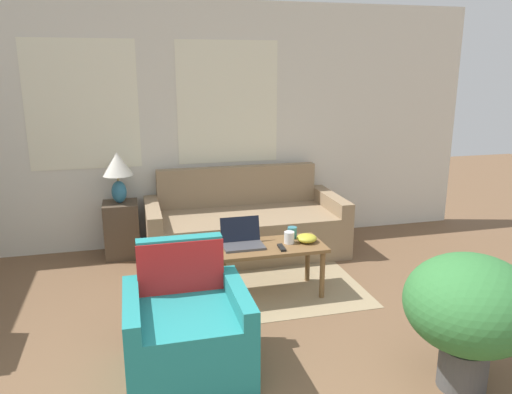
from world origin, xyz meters
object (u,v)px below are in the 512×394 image
at_px(laptop, 242,240).
at_px(table_lamp, 117,169).
at_px(couch, 244,227).
at_px(armchair, 187,332).
at_px(potted_plant, 470,308).
at_px(cup_yellow, 292,233).
at_px(tv_remote, 282,248).
at_px(snack_bowl, 307,238).
at_px(coffee_table, 268,252).
at_px(cup_navy, 289,238).

bearing_deg(laptop, table_lamp, 129.87).
distance_m(couch, laptop, 1.08).
distance_m(armchair, potted_plant, 1.75).
relative_size(couch, cup_yellow, 20.17).
height_order(table_lamp, tv_remote, table_lamp).
xyz_separation_m(armchair, table_lamp, (-0.41, 2.20, 0.66)).
bearing_deg(tv_remote, snack_bowl, 21.66).
bearing_deg(coffee_table, tv_remote, -51.78).
relative_size(coffee_table, snack_bowl, 5.38).
relative_size(coffee_table, cup_navy, 9.27).
relative_size(table_lamp, tv_remote, 3.46).
distance_m(armchair, cup_navy, 1.40).
bearing_deg(tv_remote, cup_navy, 47.64).
bearing_deg(armchair, snack_bowl, 39.00).
xyz_separation_m(laptop, tv_remote, (0.30, -0.16, -0.04)).
bearing_deg(laptop, couch, 76.01).
bearing_deg(potted_plant, tv_remote, 116.59).
xyz_separation_m(coffee_table, laptop, (-0.22, 0.05, 0.11)).
height_order(table_lamp, potted_plant, table_lamp).
bearing_deg(potted_plant, table_lamp, 125.90).
bearing_deg(potted_plant, snack_bowl, 106.70).
bearing_deg(table_lamp, snack_bowl, -38.78).
relative_size(table_lamp, potted_plant, 0.61).
height_order(coffee_table, snack_bowl, snack_bowl).
relative_size(cup_navy, snack_bowl, 0.58).
xyz_separation_m(table_lamp, potted_plant, (2.03, -2.81, -0.39)).
height_order(couch, armchair, couch).
xyz_separation_m(coffee_table, snack_bowl, (0.34, -0.00, 0.10)).
height_order(armchair, coffee_table, armchair).
height_order(armchair, tv_remote, armchair).
xyz_separation_m(coffee_table, cup_navy, (0.19, 0.01, 0.11)).
bearing_deg(snack_bowl, coffee_table, 179.50).
relative_size(armchair, cup_navy, 8.02).
height_order(coffee_table, potted_plant, potted_plant).
height_order(couch, table_lamp, table_lamp).
xyz_separation_m(coffee_table, tv_remote, (0.08, -0.11, 0.07)).
xyz_separation_m(couch, cup_yellow, (0.22, -0.94, 0.23)).
bearing_deg(cup_yellow, armchair, -135.00).
xyz_separation_m(cup_navy, tv_remote, (-0.10, -0.11, -0.04)).
height_order(couch, potted_plant, couch).
height_order(coffee_table, cup_yellow, cup_yellow).
distance_m(couch, tv_remote, 1.20).
distance_m(cup_yellow, snack_bowl, 0.16).
distance_m(cup_navy, potted_plant, 1.68).
distance_m(laptop, snack_bowl, 0.56).
bearing_deg(tv_remote, laptop, 152.66).
distance_m(laptop, tv_remote, 0.34).
distance_m(couch, coffee_table, 1.08).
xyz_separation_m(armchair, tv_remote, (0.90, 0.83, 0.19)).
bearing_deg(tv_remote, armchair, -137.11).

